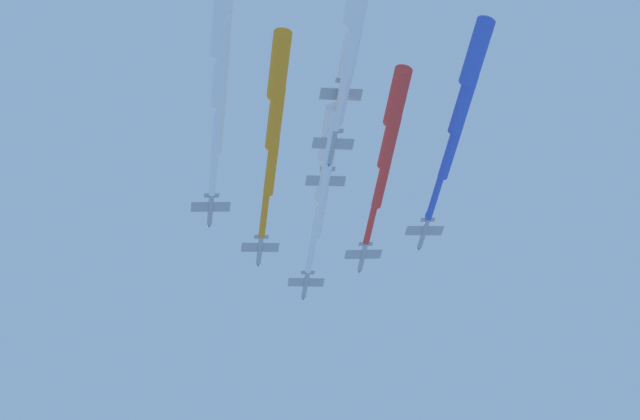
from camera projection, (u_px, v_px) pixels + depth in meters
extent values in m
cylinder|color=#9EA3AD|center=(306.00, 284.00, 217.91)|extent=(1.84, 9.06, 1.21)
cone|color=#1959A5|center=(303.00, 298.00, 221.23)|extent=(1.24, 1.38, 1.15)
cylinder|color=black|center=(308.00, 270.00, 214.78)|extent=(0.95, 0.66, 0.91)
ellipsoid|color=black|center=(305.00, 288.00, 219.56)|extent=(0.96, 1.95, 0.76)
cube|color=#9EA3AD|center=(306.00, 282.00, 217.52)|extent=(8.53, 3.28, 1.05)
cube|color=#1959A5|center=(290.00, 282.00, 216.92)|extent=(0.87, 2.34, 0.18)
cube|color=#1959A5|center=(322.00, 282.00, 218.22)|extent=(0.87, 2.34, 0.18)
cube|color=#9EA3AD|center=(308.00, 272.00, 215.42)|extent=(3.26, 1.32, 0.45)
cube|color=#1959A5|center=(307.00, 270.00, 216.12)|extent=(0.42, 1.42, 1.90)
cylinder|color=white|center=(312.00, 251.00, 210.89)|extent=(2.44, 13.00, 1.54)
cylinder|color=white|center=(319.00, 215.00, 203.54)|extent=(3.21, 13.06, 2.32)
cylinder|color=white|center=(325.00, 175.00, 196.07)|extent=(3.98, 13.11, 3.09)
cylinder|color=white|center=(330.00, 133.00, 188.60)|extent=(4.75, 13.17, 3.86)
cylinder|color=#9EA3AD|center=(260.00, 249.00, 209.25)|extent=(1.81, 9.06, 1.23)
cone|color=#1959A5|center=(258.00, 265.00, 212.57)|extent=(1.25, 1.37, 1.17)
cylinder|color=black|center=(262.00, 234.00, 206.12)|extent=(0.96, 0.66, 0.92)
ellipsoid|color=black|center=(259.00, 254.00, 210.89)|extent=(0.96, 1.95, 0.77)
cube|color=#9EA3AD|center=(260.00, 247.00, 208.85)|extent=(8.51, 3.24, 1.17)
cube|color=#1959A5|center=(243.00, 247.00, 208.23)|extent=(0.86, 2.34, 0.19)
cube|color=#1959A5|center=(277.00, 247.00, 209.58)|extent=(0.86, 2.34, 0.19)
cube|color=#9EA3AD|center=(261.00, 237.00, 206.76)|extent=(3.25, 1.31, 0.49)
cube|color=#1959A5|center=(261.00, 234.00, 207.45)|extent=(0.44, 1.42, 1.90)
cylinder|color=orange|center=(264.00, 212.00, 201.80)|extent=(2.50, 14.47, 1.56)
cylinder|color=orange|center=(271.00, 167.00, 193.61)|extent=(3.28, 14.52, 2.34)
cylinder|color=orange|center=(275.00, 118.00, 185.29)|extent=(4.06, 14.57, 3.12)
cylinder|color=orange|center=(279.00, 65.00, 176.97)|extent=(4.84, 14.62, 3.90)
cylinder|color=#9EA3AD|center=(363.00, 256.00, 212.27)|extent=(1.91, 9.07, 1.26)
cone|color=#1959A5|center=(359.00, 271.00, 215.60)|extent=(1.29, 1.38, 1.20)
cylinder|color=black|center=(366.00, 241.00, 209.15)|extent=(0.99, 0.67, 0.95)
ellipsoid|color=black|center=(361.00, 261.00, 213.91)|extent=(1.00, 1.96, 0.79)
cube|color=#9EA3AD|center=(363.00, 254.00, 211.88)|extent=(8.49, 3.30, 1.49)
cube|color=#1959A5|center=(347.00, 254.00, 211.13)|extent=(0.87, 2.35, 0.21)
cube|color=#1959A5|center=(380.00, 254.00, 212.74)|extent=(0.87, 2.35, 0.21)
cube|color=#9EA3AD|center=(366.00, 244.00, 209.79)|extent=(3.25, 1.33, 0.61)
cube|color=#1959A5|center=(365.00, 241.00, 210.47)|extent=(0.52, 1.43, 1.89)
cylinder|color=red|center=(371.00, 222.00, 205.28)|extent=(2.54, 12.93, 1.61)
cylinder|color=red|center=(381.00, 183.00, 197.99)|extent=(3.34, 12.99, 2.41)
cylinder|color=red|center=(389.00, 142.00, 190.55)|extent=(4.14, 13.05, 3.21)
cylinder|color=red|center=(397.00, 97.00, 183.11)|extent=(4.94, 13.11, 4.02)
cylinder|color=#9EA3AD|center=(211.00, 209.00, 201.20)|extent=(1.91, 9.07, 1.26)
cone|color=#1959A5|center=(209.00, 226.00, 204.52)|extent=(1.29, 1.38, 1.20)
cylinder|color=black|center=(212.00, 192.00, 198.07)|extent=(0.99, 0.67, 0.95)
ellipsoid|color=black|center=(210.00, 214.00, 202.84)|extent=(0.99, 1.96, 0.79)
cube|color=#9EA3AD|center=(211.00, 207.00, 200.81)|extent=(8.49, 3.29, 1.49)
cube|color=#1959A5|center=(193.00, 207.00, 200.06)|extent=(0.87, 2.34, 0.21)
cube|color=#1959A5|center=(229.00, 207.00, 201.66)|extent=(0.87, 2.34, 0.21)
cube|color=#9EA3AD|center=(212.00, 195.00, 198.71)|extent=(3.25, 1.33, 0.61)
cube|color=#1959A5|center=(211.00, 193.00, 199.40)|extent=(0.52, 1.43, 1.89)
cylinder|color=white|center=(214.00, 170.00, 194.03)|extent=(2.57, 13.51, 1.61)
cylinder|color=white|center=(219.00, 125.00, 186.41)|extent=(3.37, 13.57, 2.41)
cylinder|color=white|center=(220.00, 76.00, 178.64)|extent=(4.17, 13.63, 3.21)
cylinder|color=white|center=(222.00, 23.00, 170.86)|extent=(4.97, 13.69, 4.02)
cylinder|color=#9EA3AD|center=(424.00, 232.00, 205.21)|extent=(2.04, 9.08, 1.26)
cone|color=#1959A5|center=(419.00, 249.00, 208.53)|extent=(1.30, 1.40, 1.19)
cylinder|color=black|center=(429.00, 216.00, 202.09)|extent=(0.99, 0.68, 0.94)
ellipsoid|color=black|center=(421.00, 237.00, 206.85)|extent=(1.02, 1.97, 0.79)
cube|color=#9EA3AD|center=(425.00, 231.00, 204.82)|extent=(8.52, 3.41, 1.44)
cube|color=#1959A5|center=(408.00, 230.00, 204.05)|extent=(0.90, 2.35, 0.21)
cube|color=#1959A5|center=(441.00, 231.00, 205.70)|extent=(0.90, 2.35, 0.21)
cube|color=#9EA3AD|center=(428.00, 220.00, 202.73)|extent=(3.26, 1.37, 0.60)
cube|color=#1959A5|center=(427.00, 217.00, 203.42)|extent=(0.53, 1.43, 1.90)
cylinder|color=blue|center=(435.00, 195.00, 198.00)|extent=(2.79, 13.75, 1.60)
cylinder|color=blue|center=(450.00, 151.00, 190.26)|extent=(3.58, 13.82, 2.40)
cylinder|color=blue|center=(463.00, 104.00, 182.37)|extent=(4.38, 13.89, 3.20)
cylinder|color=blue|center=(477.00, 52.00, 174.48)|extent=(5.18, 13.96, 4.00)
cylinder|color=#9EA3AD|center=(325.00, 183.00, 196.53)|extent=(1.90, 9.07, 1.23)
cone|color=#1959A5|center=(322.00, 201.00, 199.85)|extent=(1.27, 1.38, 1.17)
cylinder|color=black|center=(328.00, 165.00, 193.40)|extent=(0.97, 0.67, 0.93)
ellipsoid|color=black|center=(324.00, 188.00, 198.17)|extent=(0.98, 1.96, 0.77)
cube|color=#9EA3AD|center=(326.00, 181.00, 196.14)|extent=(8.52, 3.31, 1.24)
cube|color=#1959A5|center=(308.00, 180.00, 195.46)|extent=(0.88, 2.35, 0.19)
cube|color=#1959A5|center=(343.00, 181.00, 196.91)|extent=(0.88, 2.35, 0.19)
cube|color=#9EA3AD|center=(328.00, 169.00, 194.04)|extent=(3.26, 1.33, 0.52)
cube|color=#1959A5|center=(327.00, 166.00, 194.73)|extent=(0.47, 1.42, 1.90)
cylinder|color=white|center=(333.00, 142.00, 189.45)|extent=(2.54, 13.21, 1.57)
cylinder|color=white|center=(343.00, 96.00, 182.00)|extent=(3.32, 13.27, 2.36)
cylinder|color=white|center=(350.00, 46.00, 174.41)|extent=(4.11, 13.33, 3.14)
cylinder|color=#9EA3AD|center=(333.00, 146.00, 189.01)|extent=(1.93, 9.07, 1.22)
cone|color=#1959A5|center=(329.00, 165.00, 192.33)|extent=(1.26, 1.39, 1.16)
cylinder|color=black|center=(336.00, 127.00, 185.88)|extent=(0.96, 0.67, 0.91)
ellipsoid|color=black|center=(331.00, 152.00, 190.65)|extent=(0.98, 1.96, 0.76)
cube|color=#9EA3AD|center=(333.00, 144.00, 188.62)|extent=(8.55, 3.36, 1.10)
cube|color=#1959A5|center=(314.00, 143.00, 187.98)|extent=(0.89, 2.35, 0.18)
cube|color=#1959A5|center=(352.00, 144.00, 189.36)|extent=(0.89, 2.35, 0.18)
cube|color=#9EA3AD|center=(336.00, 131.00, 186.52)|extent=(3.27, 1.35, 0.46)
cube|color=#1959A5|center=(335.00, 128.00, 187.22)|extent=(0.45, 1.42, 1.90)
cylinder|color=white|center=(342.00, 99.00, 181.40)|extent=(2.74, 15.07, 1.55)
cylinder|color=white|center=(354.00, 41.00, 172.89)|extent=(3.51, 15.13, 2.33)
cylinder|color=#9EA3AD|center=(341.00, 96.00, 183.75)|extent=(1.91, 9.07, 1.24)
cone|color=#1959A5|center=(337.00, 117.00, 187.07)|extent=(1.27, 1.38, 1.18)
cylinder|color=black|center=(344.00, 76.00, 180.62)|extent=(0.97, 0.67, 0.93)
ellipsoid|color=black|center=(339.00, 103.00, 185.39)|extent=(0.99, 1.96, 0.78)
cube|color=#9EA3AD|center=(341.00, 94.00, 183.35)|extent=(8.52, 3.32, 1.30)
cube|color=#1959A5|center=(322.00, 93.00, 182.66)|extent=(0.88, 2.35, 0.20)
cube|color=#1959A5|center=(360.00, 95.00, 184.15)|extent=(0.88, 2.35, 0.20)
cube|color=#9EA3AD|center=(344.00, 80.00, 181.26)|extent=(3.26, 1.33, 0.54)
cube|color=#1959A5|center=(343.00, 78.00, 181.95)|extent=(0.49, 1.42, 1.90)
cylinder|color=green|center=(350.00, 46.00, 176.14)|extent=(2.70, 15.06, 1.58)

